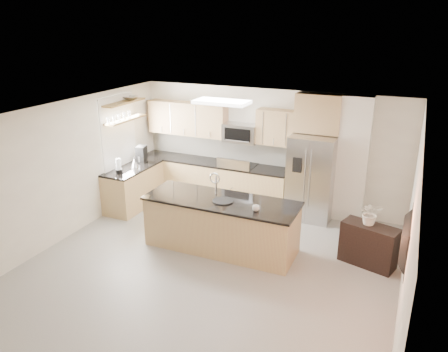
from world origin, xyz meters
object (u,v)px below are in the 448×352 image
at_px(island, 221,224).
at_px(platter, 223,201).
at_px(range, 238,184).
at_px(flower_vase, 371,208).
at_px(cup, 256,208).
at_px(coffee_maker, 141,155).
at_px(credenza, 369,245).
at_px(refrigerator, 311,178).
at_px(blender, 119,167).
at_px(bowl, 130,97).
at_px(kettle, 135,163).
at_px(television, 401,239).
at_px(microwave, 241,133).

distance_m(island, platter, 0.49).
relative_size(range, flower_vase, 1.88).
bearing_deg(cup, coffee_maker, 154.99).
height_order(island, credenza, island).
relative_size(refrigerator, cup, 14.72).
relative_size(blender, flower_vase, 0.55).
distance_m(credenza, cup, 2.03).
bearing_deg(bowl, credenza, -8.74).
bearing_deg(refrigerator, credenza, -47.31).
relative_size(blender, coffee_maker, 0.89).
relative_size(island, cup, 22.95).
relative_size(range, island, 0.41).
bearing_deg(coffee_maker, blender, -88.67).
height_order(island, flower_vase, island).
distance_m(credenza, flower_vase, 0.67).
distance_m(kettle, coffee_maker, 0.38).
relative_size(island, platter, 7.49).
relative_size(credenza, coffee_maker, 2.47).
distance_m(coffee_maker, flower_vase, 5.16).
relative_size(bowl, flower_vase, 0.66).
bearing_deg(kettle, cup, -19.95).
height_order(platter, kettle, kettle).
relative_size(refrigerator, coffee_maker, 4.79).
bearing_deg(refrigerator, coffee_maker, -170.49).
distance_m(refrigerator, island, 2.33).
bearing_deg(island, kettle, 158.29).
height_order(range, bowl, bowl).
height_order(platter, coffee_maker, coffee_maker).
xyz_separation_m(credenza, flower_vase, (-0.03, 0.04, 0.67)).
bearing_deg(television, coffee_maker, 66.43).
height_order(cup, kettle, kettle).
bearing_deg(coffee_maker, television, -23.57).
bearing_deg(microwave, bowl, -159.42).
bearing_deg(cup, range, 118.99).
distance_m(range, refrigerator, 1.71).
bearing_deg(coffee_maker, kettle, -79.29).
height_order(range, kettle, kettle).
distance_m(microwave, kettle, 2.42).
xyz_separation_m(microwave, cup, (1.23, -2.35, -0.63)).
bearing_deg(refrigerator, platter, -118.17).
distance_m(refrigerator, coffee_maker, 3.81).
distance_m(range, island, 2.09).
distance_m(cup, flower_vase, 1.91).
height_order(credenza, coffee_maker, coffee_maker).
xyz_separation_m(range, island, (0.51, -2.03, 0.01)).
xyz_separation_m(island, platter, (0.06, -0.06, 0.49)).
xyz_separation_m(coffee_maker, television, (5.61, -2.45, 0.25)).
height_order(credenza, bowl, bowl).
bearing_deg(island, range, 103.58).
distance_m(platter, flower_vase, 2.50).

